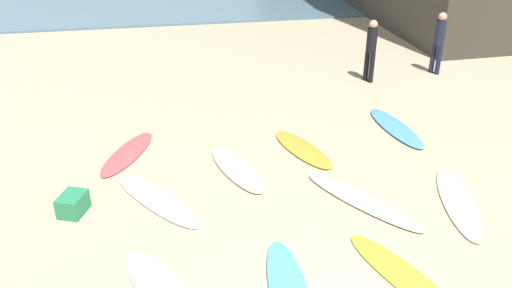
{
  "coord_description": "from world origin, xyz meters",
  "views": [
    {
      "loc": [
        -1.73,
        -4.35,
        5.26
      ],
      "look_at": [
        -0.01,
        4.97,
        0.3
      ],
      "focal_mm": 36.69,
      "sensor_mm": 36.0,
      "label": 1
    }
  ],
  "objects_px": {
    "surfboard_0": "(237,169)",
    "beachgoer_far": "(439,40)",
    "beach_cooler": "(73,204)",
    "beachgoer_mid": "(371,48)",
    "surfboard_8": "(459,202)",
    "surfboard_7": "(404,276)",
    "surfboard_1": "(396,128)",
    "surfboard_3": "(127,153)",
    "surfboard_6": "(303,149)",
    "surfboard_5": "(363,201)",
    "surfboard_4": "(156,199)"
  },
  "relations": [
    {
      "from": "surfboard_8",
      "to": "beach_cooler",
      "type": "bearing_deg",
      "value": 7.19
    },
    {
      "from": "surfboard_3",
      "to": "surfboard_4",
      "type": "xyz_separation_m",
      "value": [
        0.56,
        -1.83,
        -0.0
      ]
    },
    {
      "from": "surfboard_3",
      "to": "surfboard_6",
      "type": "xyz_separation_m",
      "value": [
        3.65,
        -0.49,
        0.01
      ]
    },
    {
      "from": "beachgoer_far",
      "to": "surfboard_6",
      "type": "bearing_deg",
      "value": 101.01
    },
    {
      "from": "surfboard_3",
      "to": "surfboard_5",
      "type": "relative_size",
      "value": 0.8
    },
    {
      "from": "surfboard_6",
      "to": "surfboard_5",
      "type": "bearing_deg",
      "value": -94.8
    },
    {
      "from": "surfboard_7",
      "to": "surfboard_4",
      "type": "bearing_deg",
      "value": 121.54
    },
    {
      "from": "surfboard_5",
      "to": "surfboard_6",
      "type": "bearing_deg",
      "value": 72.05
    },
    {
      "from": "surfboard_1",
      "to": "surfboard_5",
      "type": "height_order",
      "value": "same"
    },
    {
      "from": "surfboard_1",
      "to": "surfboard_3",
      "type": "bearing_deg",
      "value": 175.35
    },
    {
      "from": "surfboard_3",
      "to": "beachgoer_far",
      "type": "distance_m",
      "value": 9.39
    },
    {
      "from": "surfboard_7",
      "to": "beach_cooler",
      "type": "relative_size",
      "value": 4.4
    },
    {
      "from": "surfboard_7",
      "to": "beachgoer_far",
      "type": "relative_size",
      "value": 1.28
    },
    {
      "from": "surfboard_6",
      "to": "surfboard_3",
      "type": "bearing_deg",
      "value": 153.28
    },
    {
      "from": "surfboard_5",
      "to": "beach_cooler",
      "type": "relative_size",
      "value": 4.88
    },
    {
      "from": "surfboard_5",
      "to": "surfboard_7",
      "type": "distance_m",
      "value": 1.96
    },
    {
      "from": "surfboard_8",
      "to": "surfboard_7",
      "type": "bearing_deg",
      "value": 57.59
    },
    {
      "from": "surfboard_8",
      "to": "surfboard_3",
      "type": "bearing_deg",
      "value": -11.15
    },
    {
      "from": "surfboard_3",
      "to": "beachgoer_mid",
      "type": "xyz_separation_m",
      "value": [
        6.53,
        3.2,
        0.93
      ]
    },
    {
      "from": "surfboard_4",
      "to": "surfboard_7",
      "type": "height_order",
      "value": "surfboard_7"
    },
    {
      "from": "surfboard_3",
      "to": "surfboard_8",
      "type": "bearing_deg",
      "value": 178.82
    },
    {
      "from": "beachgoer_mid",
      "to": "surfboard_7",
      "type": "bearing_deg",
      "value": -41.35
    },
    {
      "from": "surfboard_7",
      "to": "surfboard_8",
      "type": "xyz_separation_m",
      "value": [
        1.78,
        1.61,
        0.0
      ]
    },
    {
      "from": "surfboard_8",
      "to": "beach_cooler",
      "type": "height_order",
      "value": "beach_cooler"
    },
    {
      "from": "surfboard_0",
      "to": "surfboard_8",
      "type": "relative_size",
      "value": 0.87
    },
    {
      "from": "surfboard_6",
      "to": "surfboard_8",
      "type": "distance_m",
      "value": 3.3
    },
    {
      "from": "surfboard_6",
      "to": "surfboard_7",
      "type": "relative_size",
      "value": 0.85
    },
    {
      "from": "surfboard_1",
      "to": "surfboard_3",
      "type": "relative_size",
      "value": 1.09
    },
    {
      "from": "surfboard_1",
      "to": "surfboard_3",
      "type": "height_order",
      "value": "surfboard_1"
    },
    {
      "from": "surfboard_5",
      "to": "beach_cooler",
      "type": "bearing_deg",
      "value": 140.61
    },
    {
      "from": "beach_cooler",
      "to": "beachgoer_mid",
      "type": "bearing_deg",
      "value": 35.01
    },
    {
      "from": "surfboard_6",
      "to": "beachgoer_far",
      "type": "bearing_deg",
      "value": 19.04
    },
    {
      "from": "surfboard_1",
      "to": "beachgoer_far",
      "type": "bearing_deg",
      "value": 45.62
    },
    {
      "from": "surfboard_5",
      "to": "surfboard_1",
      "type": "bearing_deg",
      "value": 23.74
    },
    {
      "from": "surfboard_3",
      "to": "surfboard_6",
      "type": "height_order",
      "value": "surfboard_6"
    },
    {
      "from": "surfboard_0",
      "to": "surfboard_8",
      "type": "distance_m",
      "value": 4.16
    },
    {
      "from": "surfboard_5",
      "to": "surfboard_0",
      "type": "bearing_deg",
      "value": 110.63
    },
    {
      "from": "surfboard_4",
      "to": "beach_cooler",
      "type": "relative_size",
      "value": 4.7
    },
    {
      "from": "surfboard_0",
      "to": "surfboard_7",
      "type": "distance_m",
      "value": 3.99
    },
    {
      "from": "surfboard_4",
      "to": "surfboard_8",
      "type": "height_order",
      "value": "surfboard_8"
    },
    {
      "from": "surfboard_4",
      "to": "beach_cooler",
      "type": "distance_m",
      "value": 1.41
    },
    {
      "from": "surfboard_3",
      "to": "beachgoer_mid",
      "type": "height_order",
      "value": "beachgoer_mid"
    },
    {
      "from": "surfboard_7",
      "to": "surfboard_8",
      "type": "bearing_deg",
      "value": 21.33
    },
    {
      "from": "surfboard_3",
      "to": "beachgoer_mid",
      "type": "distance_m",
      "value": 7.33
    },
    {
      "from": "surfboard_5",
      "to": "surfboard_3",
      "type": "bearing_deg",
      "value": 115.97
    },
    {
      "from": "surfboard_6",
      "to": "surfboard_7",
      "type": "height_order",
      "value": "surfboard_6"
    },
    {
      "from": "surfboard_3",
      "to": "beachgoer_mid",
      "type": "bearing_deg",
      "value": -128.52
    },
    {
      "from": "surfboard_1",
      "to": "beachgoer_far",
      "type": "height_order",
      "value": "beachgoer_far"
    },
    {
      "from": "surfboard_0",
      "to": "beachgoer_far",
      "type": "bearing_deg",
      "value": 17.71
    },
    {
      "from": "surfboard_0",
      "to": "surfboard_8",
      "type": "bearing_deg",
      "value": -43.87
    }
  ]
}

